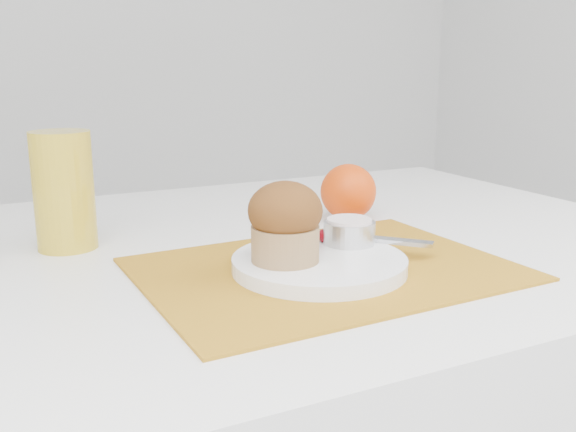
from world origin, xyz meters
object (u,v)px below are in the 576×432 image
plate (319,264)px  orange (348,192)px  muffin (285,222)px  juice_glass (64,191)px

plate → orange: orange is taller
muffin → orange: bearing=44.4°
orange → juice_glass: 0.41m
orange → muffin: 0.29m
orange → muffin: bearing=-135.6°
plate → orange: size_ratio=2.35×
juice_glass → plate: bearing=-44.2°
plate → muffin: 0.07m
orange → muffin: muffin is taller
plate → muffin: (-0.04, 0.00, 0.05)m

